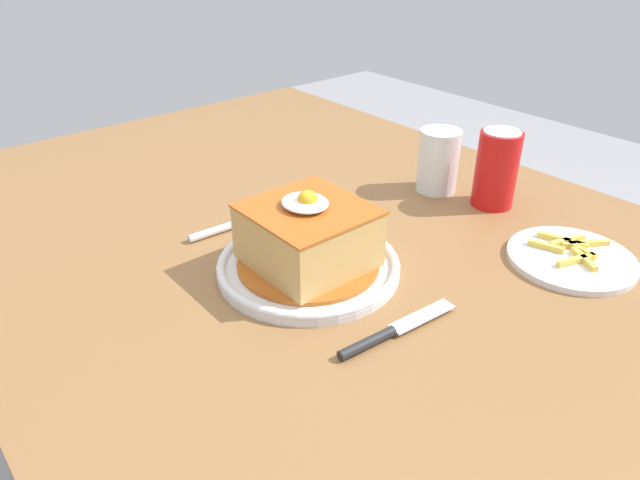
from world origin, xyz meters
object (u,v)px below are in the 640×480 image
at_px(fork, 225,228).
at_px(drinking_glass, 438,165).
at_px(side_plate_fries, 571,258).
at_px(knife, 384,335).
at_px(soda_can, 496,169).
at_px(main_plate, 308,265).

bearing_deg(fork, drinking_glass, 73.50).
xyz_separation_m(fork, side_plate_fries, (0.38, 0.32, -0.00)).
bearing_deg(knife, side_plate_fries, 81.28).
bearing_deg(fork, soda_can, 62.17).
bearing_deg(knife, drinking_glass, 122.28).
distance_m(soda_can, side_plate_fries, 0.19).
bearing_deg(main_plate, drinking_glass, 100.31).
bearing_deg(soda_can, side_plate_fries, -19.90).
bearing_deg(main_plate, soda_can, 84.21).
relative_size(fork, side_plate_fries, 0.83).
bearing_deg(side_plate_fries, knife, -98.72).
distance_m(knife, drinking_glass, 0.42).
bearing_deg(drinking_glass, knife, -57.72).
height_order(fork, drinking_glass, drinking_glass).
xyz_separation_m(main_plate, drinking_glass, (-0.06, 0.33, 0.04)).
distance_m(main_plate, knife, 0.16).
bearing_deg(main_plate, knife, -8.42).
height_order(soda_can, side_plate_fries, soda_can).
xyz_separation_m(knife, drinking_glass, (-0.22, 0.35, 0.04)).
height_order(main_plate, side_plate_fries, main_plate).
bearing_deg(knife, main_plate, 171.58).
height_order(knife, side_plate_fries, side_plate_fries).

